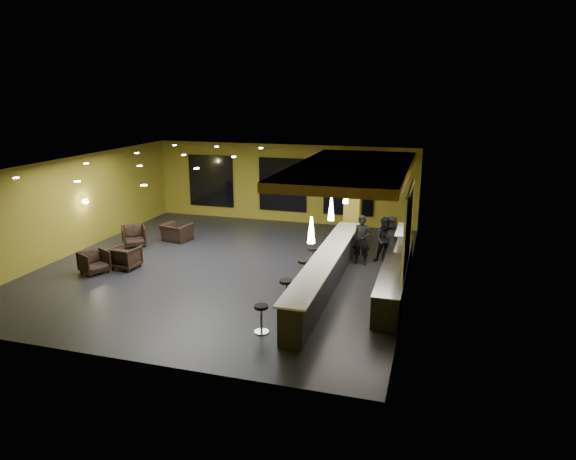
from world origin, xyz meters
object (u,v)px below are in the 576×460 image
(prep_counter, at_px, (395,275))
(armchair_d, at_px, (176,232))
(bar_stool_0, at_px, (261,315))
(bar_stool_1, at_px, (286,290))
(armchair_b, at_px, (126,257))
(bar_stool_4, at_px, (328,240))
(pendant_1, at_px, (331,209))
(pendant_2, at_px, (346,193))
(staff_b, at_px, (386,240))
(bar_counter, at_px, (326,272))
(staff_a, at_px, (362,240))
(armchair_a, at_px, (94,262))
(bar_stool_2, at_px, (304,269))
(armchair_c, at_px, (134,236))
(staff_c, at_px, (391,239))
(column, at_px, (353,201))
(pendant_0, at_px, (311,230))
(bar_stool_3, at_px, (312,255))

(prep_counter, height_order, armchair_d, prep_counter)
(bar_stool_0, height_order, bar_stool_1, bar_stool_1)
(armchair_b, distance_m, bar_stool_4, 7.17)
(armchair_d, bearing_deg, pendant_1, 168.82)
(bar_stool_4, bearing_deg, pendant_2, -37.88)
(staff_b, xyz_separation_m, bar_stool_0, (-2.35, -6.28, -0.34))
(bar_counter, distance_m, staff_a, 2.62)
(armchair_a, distance_m, armchair_d, 4.19)
(staff_b, relative_size, bar_stool_2, 2.05)
(prep_counter, height_order, armchair_b, prep_counter)
(armchair_c, bearing_deg, bar_stool_4, -27.35)
(staff_b, bearing_deg, armchair_c, -178.72)
(bar_counter, relative_size, bar_stool_1, 10.19)
(staff_c, height_order, armchair_c, staff_c)
(column, distance_m, staff_a, 2.37)
(bar_counter, bearing_deg, staff_b, 63.64)
(prep_counter, distance_m, bar_stool_1, 3.53)
(pendant_0, bearing_deg, staff_c, 72.51)
(armchair_a, distance_m, bar_stool_3, 7.19)
(bar_counter, relative_size, armchair_d, 7.61)
(bar_stool_3, bearing_deg, armchair_c, 175.63)
(column, xyz_separation_m, bar_stool_4, (-0.70, -1.05, -1.28))
(column, bearing_deg, armchair_c, -163.07)
(prep_counter, xyz_separation_m, pendant_1, (-2.00, 0.00, 1.92))
(staff_a, bearing_deg, bar_stool_4, 145.80)
(armchair_b, bearing_deg, bar_stool_2, -173.59)
(staff_a, xyz_separation_m, armchair_a, (-8.27, -3.34, -0.49))
(staff_a, distance_m, bar_stool_4, 1.77)
(staff_a, bearing_deg, staff_b, 30.93)
(prep_counter, xyz_separation_m, bar_stool_3, (-2.83, 1.11, 0.03))
(prep_counter, relative_size, armchair_c, 6.91)
(staff_b, bearing_deg, pendant_1, -124.17)
(bar_stool_1, distance_m, bar_stool_2, 1.78)
(pendant_0, height_order, staff_c, pendant_0)
(pendant_1, bearing_deg, armchair_b, -174.59)
(prep_counter, bearing_deg, pendant_1, 180.00)
(armchair_a, height_order, armchair_d, armchair_a)
(bar_stool_4, bearing_deg, bar_counter, -78.78)
(pendant_0, xyz_separation_m, staff_b, (1.45, 4.92, -1.54))
(armchair_c, relative_size, armchair_d, 0.83)
(armchair_a, height_order, bar_stool_1, bar_stool_1)
(column, distance_m, armchair_d, 7.07)
(staff_c, height_order, bar_stool_0, staff_c)
(staff_a, distance_m, armchair_a, 8.93)
(armchair_c, height_order, armchair_d, armchair_c)
(staff_b, bearing_deg, bar_counter, -119.65)
(bar_stool_4, bearing_deg, staff_c, -11.55)
(staff_a, height_order, armchair_b, staff_a)
(pendant_2, distance_m, bar_stool_4, 2.08)
(staff_b, distance_m, bar_stool_4, 2.26)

